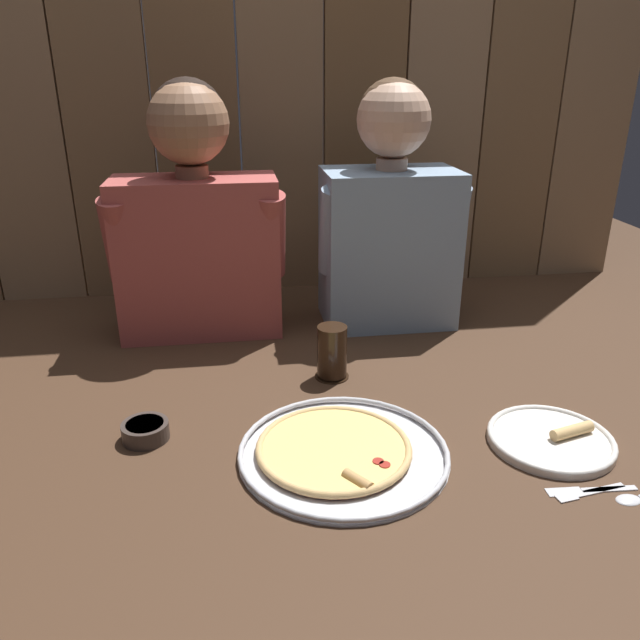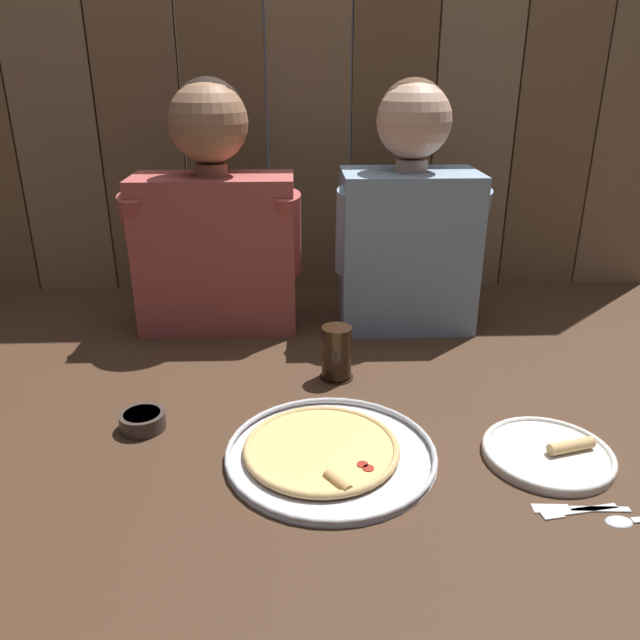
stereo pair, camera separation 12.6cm
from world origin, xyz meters
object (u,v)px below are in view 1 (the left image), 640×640
object	(u,v)px
dipping_bowl	(145,430)
diner_right	(390,216)
pizza_tray	(340,450)
drinking_glass	(332,353)
diner_left	(196,220)
dinner_plate	(551,439)

from	to	relation	value
dipping_bowl	diner_right	size ratio (longest dim) A/B	0.14
pizza_tray	dipping_bowl	bearing A→B (deg)	163.41
drinking_glass	dipping_bowl	xyz separation A→B (m)	(-0.39, -0.20, -0.04)
dipping_bowl	drinking_glass	bearing A→B (deg)	26.99
diner_right	dipping_bowl	bearing A→B (deg)	-138.86
pizza_tray	drinking_glass	size ratio (longest dim) A/B	3.10
drinking_glass	diner_left	bearing A→B (deg)	132.63
dinner_plate	diner_right	world-z (taller)	diner_right
dinner_plate	dipping_bowl	world-z (taller)	same
dinner_plate	drinking_glass	world-z (taller)	drinking_glass
pizza_tray	dipping_bowl	size ratio (longest dim) A/B	4.33
drinking_glass	dipping_bowl	distance (m)	0.44
drinking_glass	diner_left	world-z (taller)	diner_left
drinking_glass	pizza_tray	bearing A→B (deg)	-96.67
drinking_glass	dipping_bowl	bearing A→B (deg)	-153.01
dipping_bowl	diner_right	distance (m)	0.84
diner_left	pizza_tray	bearing A→B (deg)	-67.44
dipping_bowl	dinner_plate	bearing A→B (deg)	-9.43
diner_right	diner_left	bearing A→B (deg)	179.96
pizza_tray	drinking_glass	world-z (taller)	drinking_glass
dinner_plate	diner_right	size ratio (longest dim) A/B	0.37
pizza_tray	diner_left	xyz separation A→B (m)	(-0.26, 0.63, 0.29)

